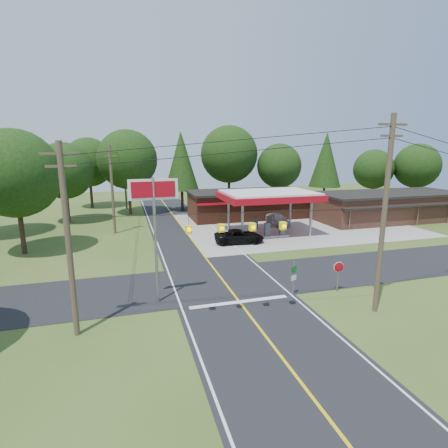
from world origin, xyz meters
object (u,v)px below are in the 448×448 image
object	(u,v)px
gas_canopy	(269,197)
octagonal_stop_sign	(339,270)
sedan_car	(277,219)
big_stop_sign	(154,209)
suv_car	(239,236)

from	to	relation	value
gas_canopy	octagonal_stop_sign	world-z (taller)	gas_canopy
sedan_car	big_stop_sign	size ratio (longest dim) A/B	0.56
octagonal_stop_sign	suv_car	bearing A→B (deg)	100.25
big_stop_sign	octagonal_stop_sign	xyz separation A→B (m)	(12.00, -1.70, -4.45)
sedan_car	big_stop_sign	distance (m)	26.13
big_stop_sign	octagonal_stop_sign	distance (m)	12.91
suv_car	big_stop_sign	bearing A→B (deg)	147.27
suv_car	big_stop_sign	size ratio (longest dim) A/B	0.64
octagonal_stop_sign	sedan_car	bearing A→B (deg)	76.50
gas_canopy	sedan_car	xyz separation A→B (m)	(3.00, 4.00, -3.51)
gas_canopy	suv_car	size ratio (longest dim) A/B	2.07
sedan_car	big_stop_sign	bearing A→B (deg)	-131.79
gas_canopy	sedan_car	world-z (taller)	gas_canopy
sedan_car	octagonal_stop_sign	world-z (taller)	octagonal_stop_sign
gas_canopy	octagonal_stop_sign	bearing A→B (deg)	-96.78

